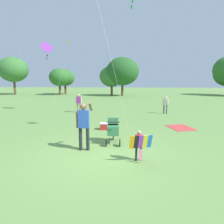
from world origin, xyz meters
name	(u,v)px	position (x,y,z in m)	size (l,w,h in m)	color
ground_plane	(100,154)	(0.00, 0.00, 0.00)	(120.00, 120.00, 0.00)	#668E47
treeline_distant	(152,72)	(4.75, 25.79, 3.82)	(42.62, 7.46, 6.47)	brown
child_with_butterfly_kite	(139,143)	(1.29, -0.45, 0.59)	(0.70, 0.42, 0.97)	#232328
person_adult_flyer	(84,122)	(-0.62, 0.35, 1.02)	(0.55, 0.53, 1.77)	#232328
stroller	(113,128)	(0.35, 1.23, 0.61)	(0.58, 1.10, 1.03)	black
kite_orange_delta	(47,49)	(-5.23, 8.39, 4.81)	(2.77, 1.53, 5.43)	purple
distant_kites_cluster	(107,16)	(-2.33, 23.77, 11.87)	(24.67, 12.81, 10.24)	blue
person_red_shirt	(166,103)	(3.73, 8.25, 0.79)	(0.41, 0.26, 1.34)	#4C4C51
person_sitting_far	(79,102)	(-2.88, 8.24, 0.86)	(0.47, 0.20, 1.45)	#7F705B
picnic_blanket	(181,128)	(3.72, 3.95, 0.01)	(1.12, 1.36, 0.02)	#CC3D3D
cooler_box	(105,126)	(-0.25, 3.27, 0.18)	(0.45, 0.33, 0.35)	red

